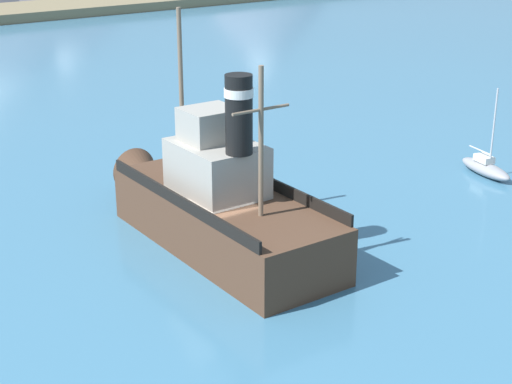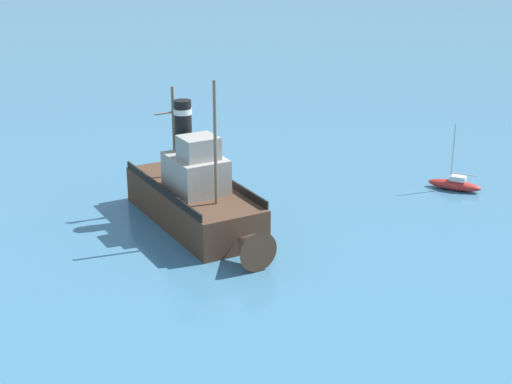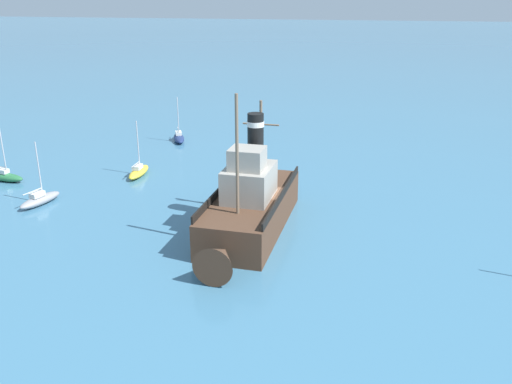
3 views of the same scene
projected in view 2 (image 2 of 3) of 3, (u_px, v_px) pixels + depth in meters
ground_plane at (199, 216)px, 51.48m from camera, size 600.00×600.00×0.00m
old_tugboat at (197, 199)px, 49.36m from camera, size 4.78×14.50×9.90m
sailboat_red at (455, 184)px, 56.22m from camera, size 2.94×3.81×4.90m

